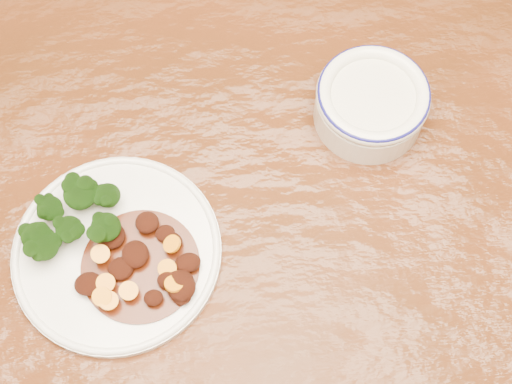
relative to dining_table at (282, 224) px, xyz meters
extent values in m
plane|color=#4B2E12|center=(0.00, 0.00, -0.67)|extent=(4.00, 4.00, 0.00)
cube|color=#50220E|center=(0.00, 0.00, 0.06)|extent=(1.57, 1.02, 0.04)
cylinder|color=silver|center=(-0.19, -0.04, 0.08)|extent=(0.23, 0.23, 0.01)
torus|color=silver|center=(-0.19, -0.04, 0.09)|extent=(0.23, 0.23, 0.01)
cylinder|color=#6C8D49|center=(-0.27, -0.02, 0.10)|extent=(0.01, 0.01, 0.01)
ellipsoid|color=black|center=(-0.27, -0.02, 0.11)|extent=(0.03, 0.03, 0.03)
cylinder|color=#6C8D49|center=(-0.20, -0.02, 0.10)|extent=(0.01, 0.01, 0.01)
ellipsoid|color=black|center=(-0.20, -0.02, 0.11)|extent=(0.03, 0.03, 0.03)
cylinder|color=#6C8D49|center=(-0.26, 0.01, 0.10)|extent=(0.01, 0.01, 0.01)
ellipsoid|color=black|center=(-0.26, 0.01, 0.11)|extent=(0.03, 0.03, 0.02)
cylinder|color=#6C8D49|center=(-0.22, 0.02, 0.10)|extent=(0.01, 0.01, 0.01)
ellipsoid|color=black|center=(-0.22, 0.02, 0.12)|extent=(0.04, 0.04, 0.03)
cylinder|color=#6C8D49|center=(-0.19, 0.02, 0.10)|extent=(0.01, 0.01, 0.01)
ellipsoid|color=black|center=(-0.19, 0.02, 0.11)|extent=(0.03, 0.03, 0.02)
cylinder|color=#6C8D49|center=(-0.24, -0.02, 0.10)|extent=(0.01, 0.01, 0.01)
ellipsoid|color=black|center=(-0.24, -0.02, 0.11)|extent=(0.03, 0.03, 0.02)
cylinder|color=#6C8D49|center=(-0.26, -0.03, 0.10)|extent=(0.01, 0.01, 0.01)
ellipsoid|color=black|center=(-0.26, -0.03, 0.11)|extent=(0.03, 0.03, 0.02)
cylinder|color=#431907|center=(-0.17, -0.06, 0.09)|extent=(0.13, 0.13, 0.00)
ellipsoid|color=black|center=(-0.22, -0.08, 0.10)|extent=(0.03, 0.03, 0.02)
ellipsoid|color=black|center=(-0.13, -0.09, 0.10)|extent=(0.03, 0.03, 0.02)
ellipsoid|color=black|center=(-0.16, -0.10, 0.10)|extent=(0.02, 0.02, 0.01)
ellipsoid|color=black|center=(-0.17, -0.05, 0.10)|extent=(0.03, 0.03, 0.01)
ellipsoid|color=black|center=(-0.16, -0.02, 0.10)|extent=(0.03, 0.03, 0.01)
ellipsoid|color=black|center=(-0.19, -0.02, 0.10)|extent=(0.03, 0.03, 0.01)
ellipsoid|color=black|center=(-0.14, -0.03, 0.10)|extent=(0.02, 0.02, 0.01)
ellipsoid|color=black|center=(-0.19, -0.06, 0.10)|extent=(0.03, 0.03, 0.01)
ellipsoid|color=black|center=(-0.13, -0.10, 0.10)|extent=(0.02, 0.02, 0.01)
ellipsoid|color=black|center=(-0.12, -0.07, 0.10)|extent=(0.03, 0.02, 0.01)
ellipsoid|color=black|center=(-0.13, -0.04, 0.10)|extent=(0.02, 0.02, 0.01)
ellipsoid|color=black|center=(-0.13, -0.09, 0.10)|extent=(0.03, 0.03, 0.02)
ellipsoid|color=black|center=(-0.14, -0.08, 0.10)|extent=(0.02, 0.02, 0.01)
ellipsoid|color=black|center=(-0.12, -0.07, 0.10)|extent=(0.02, 0.02, 0.01)
ellipsoid|color=black|center=(-0.19, -0.07, 0.10)|extent=(0.02, 0.02, 0.01)
ellipsoid|color=black|center=(-0.13, -0.04, 0.10)|extent=(0.02, 0.02, 0.01)
cylinder|color=orange|center=(-0.21, -0.05, 0.11)|extent=(0.03, 0.03, 0.01)
cylinder|color=orange|center=(-0.13, -0.05, 0.11)|extent=(0.03, 0.03, 0.02)
cylinder|color=orange|center=(-0.21, -0.09, 0.11)|extent=(0.03, 0.03, 0.01)
cylinder|color=orange|center=(-0.20, -0.10, 0.11)|extent=(0.03, 0.03, 0.01)
cylinder|color=orange|center=(-0.14, -0.07, 0.10)|extent=(0.03, 0.03, 0.01)
cylinder|color=orange|center=(-0.13, -0.09, 0.11)|extent=(0.03, 0.02, 0.01)
cylinder|color=orange|center=(-0.18, -0.09, 0.11)|extent=(0.02, 0.03, 0.01)
cylinder|color=orange|center=(-0.20, -0.08, 0.10)|extent=(0.03, 0.03, 0.01)
cylinder|color=silver|center=(0.12, 0.09, 0.10)|extent=(0.13, 0.13, 0.04)
cylinder|color=beige|center=(0.12, 0.09, 0.13)|extent=(0.10, 0.10, 0.01)
torus|color=silver|center=(0.12, 0.09, 0.13)|extent=(0.13, 0.13, 0.02)
torus|color=navy|center=(0.12, 0.09, 0.13)|extent=(0.13, 0.13, 0.01)
camera|label=1|loc=(-0.08, -0.31, 0.83)|focal=50.00mm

